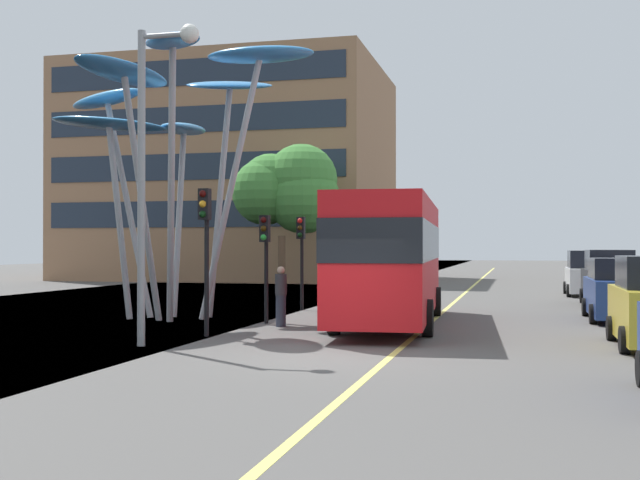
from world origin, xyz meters
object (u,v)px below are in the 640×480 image
at_px(traffic_light_island_mid, 301,242).
at_px(pedestrian, 281,296).
at_px(traffic_light_kerb_near, 205,230).
at_px(car_far_side, 588,275).
at_px(traffic_light_kerb_far, 265,245).
at_px(red_bus, 391,253).
at_px(leaf_sculpture, 174,104).
at_px(car_side_street, 609,280).
at_px(street_lamp, 155,142).
at_px(car_parked_far, 618,291).

relative_size(traffic_light_island_mid, pedestrian, 1.95).
height_order(traffic_light_kerb_near, car_far_side, traffic_light_kerb_near).
bearing_deg(traffic_light_kerb_far, traffic_light_island_mid, 93.24).
distance_m(red_bus, traffic_light_kerb_far, 3.76).
relative_size(leaf_sculpture, traffic_light_kerb_far, 2.78).
bearing_deg(traffic_light_kerb_far, car_side_street, 42.98).
bearing_deg(traffic_light_kerb_far, traffic_light_kerb_near, -96.69).
relative_size(leaf_sculpture, traffic_light_kerb_near, 2.37).
bearing_deg(red_bus, traffic_light_kerb_far, -170.88).
bearing_deg(pedestrian, traffic_light_island_mid, 99.76).
bearing_deg(traffic_light_island_mid, red_bus, -48.36).
height_order(traffic_light_kerb_near, street_lamp, street_lamp).
bearing_deg(red_bus, traffic_light_island_mid, 131.64).
relative_size(red_bus, traffic_light_island_mid, 3.22).
relative_size(traffic_light_kerb_near, street_lamp, 0.51).
distance_m(traffic_light_kerb_far, car_parked_far, 11.09).
bearing_deg(pedestrian, car_parked_far, 24.52).
relative_size(car_side_street, pedestrian, 2.64).
distance_m(traffic_light_kerb_near, pedestrian, 3.65).
height_order(street_lamp, pedestrian, street_lamp).
height_order(traffic_light_kerb_near, traffic_light_kerb_far, traffic_light_kerb_near).
height_order(red_bus, traffic_light_kerb_far, red_bus).
bearing_deg(leaf_sculpture, car_parked_far, 12.93).
bearing_deg(traffic_light_kerb_near, traffic_light_island_mid, 89.08).
xyz_separation_m(car_parked_far, car_far_side, (0.14, 12.99, 0.06)).
bearing_deg(pedestrian, traffic_light_kerb_near, -111.29).
bearing_deg(traffic_light_kerb_near, leaf_sculpture, 123.67).
bearing_deg(traffic_light_kerb_far, pedestrian, -45.46).
xyz_separation_m(traffic_light_island_mid, car_far_side, (10.79, 11.59, -1.47)).
distance_m(red_bus, pedestrian, 3.49).
bearing_deg(traffic_light_kerb_far, car_parked_far, 19.56).
xyz_separation_m(traffic_light_kerb_far, pedestrian, (0.71, -0.72, -1.49)).
bearing_deg(street_lamp, pedestrian, 73.22).
relative_size(red_bus, street_lamp, 1.47).
xyz_separation_m(red_bus, leaf_sculpture, (-6.93, -0.03, 4.70)).
bearing_deg(traffic_light_island_mid, car_far_side, 47.03).
height_order(traffic_light_island_mid, car_parked_far, traffic_light_island_mid).
bearing_deg(car_side_street, traffic_light_island_mid, -155.87).
xyz_separation_m(red_bus, car_far_side, (6.81, 16.07, -1.12)).
height_order(leaf_sculpture, car_side_street, leaf_sculpture).
xyz_separation_m(car_side_street, car_far_side, (-0.26, 6.64, -0.03)).
distance_m(red_bus, car_side_street, 11.83).
xyz_separation_m(red_bus, car_side_street, (7.06, 9.43, -1.09)).
relative_size(red_bus, traffic_light_kerb_far, 3.36).
height_order(traffic_light_island_mid, pedestrian, traffic_light_island_mid).
distance_m(traffic_light_kerb_near, traffic_light_island_mid, 8.73).
bearing_deg(traffic_light_island_mid, leaf_sculpture, -123.03).
relative_size(leaf_sculpture, street_lamp, 1.22).
relative_size(traffic_light_kerb_near, car_far_side, 0.88).
height_order(traffic_light_kerb_far, car_parked_far, traffic_light_kerb_far).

